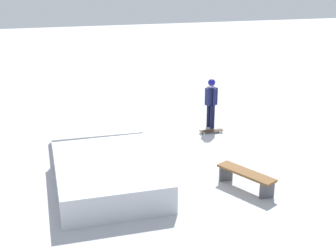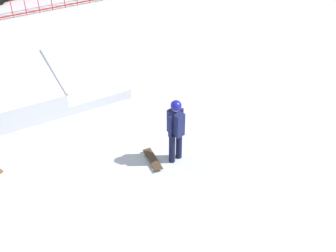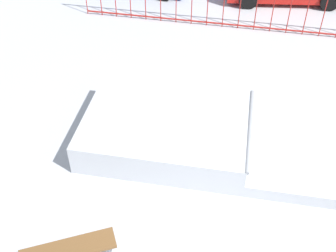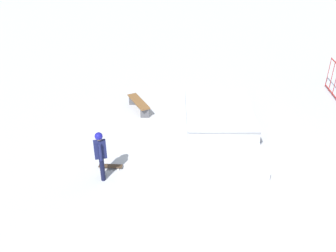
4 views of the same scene
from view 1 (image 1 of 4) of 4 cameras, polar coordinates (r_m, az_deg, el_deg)
ground_plane at (r=13.53m, az=-3.10°, el=-4.29°), size 60.00×60.00×0.00m
skate_ramp at (r=12.42m, az=-7.65°, el=-5.12°), size 5.46×2.73×0.74m
skater at (r=15.94m, az=5.31°, el=3.25°), size 0.43×0.42×1.73m
skateboard at (r=15.70m, az=5.32°, el=-0.58°), size 0.28×0.81×0.09m
park_bench at (r=11.93m, az=9.53°, el=-6.09°), size 1.60×1.12×0.48m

